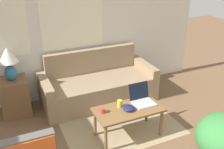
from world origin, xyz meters
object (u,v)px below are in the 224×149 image
(couch, at_px, (98,86))
(laptop, at_px, (142,99))
(cup_yellow, at_px, (102,110))
(table_lamp, at_px, (8,60))
(snack_bowl, at_px, (129,108))
(cup_navy, at_px, (120,104))
(coffee_table, at_px, (128,112))

(couch, relative_size, laptop, 6.22)
(cup_yellow, bearing_deg, table_lamp, 130.32)
(laptop, bearing_deg, snack_bowl, -157.85)
(snack_bowl, bearing_deg, table_lamp, 136.92)
(laptop, bearing_deg, cup_yellow, -177.95)
(couch, relative_size, snack_bowl, 11.93)
(cup_navy, height_order, snack_bowl, cup_navy)
(coffee_table, height_order, cup_yellow, cup_yellow)
(couch, bearing_deg, coffee_table, -89.49)
(laptop, relative_size, cup_navy, 3.08)
(couch, relative_size, cup_navy, 19.16)
(table_lamp, distance_m, coffee_table, 1.99)
(table_lamp, bearing_deg, coffee_table, -42.16)
(laptop, xyz_separation_m, cup_navy, (-0.35, 0.02, -0.01))
(table_lamp, bearing_deg, laptop, -35.65)
(table_lamp, distance_m, cup_yellow, 1.67)
(cup_yellow, bearing_deg, snack_bowl, -13.57)
(coffee_table, height_order, laptop, laptop)
(table_lamp, bearing_deg, cup_yellow, -49.68)
(table_lamp, height_order, cup_yellow, table_lamp)
(couch, xyz_separation_m, cup_yellow, (-0.37, -1.12, 0.22))
(cup_navy, relative_size, snack_bowl, 0.62)
(cup_yellow, bearing_deg, laptop, 2.05)
(cup_navy, xyz_separation_m, snack_bowl, (0.08, -0.13, -0.02))
(coffee_table, bearing_deg, snack_bowl, -111.67)
(table_lamp, relative_size, snack_bowl, 3.23)
(table_lamp, height_order, laptop, table_lamp)
(table_lamp, height_order, snack_bowl, table_lamp)
(snack_bowl, bearing_deg, couch, 89.92)
(cup_navy, xyz_separation_m, cup_yellow, (-0.29, -0.04, -0.02))
(table_lamp, height_order, coffee_table, table_lamp)
(laptop, relative_size, cup_yellow, 4.35)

